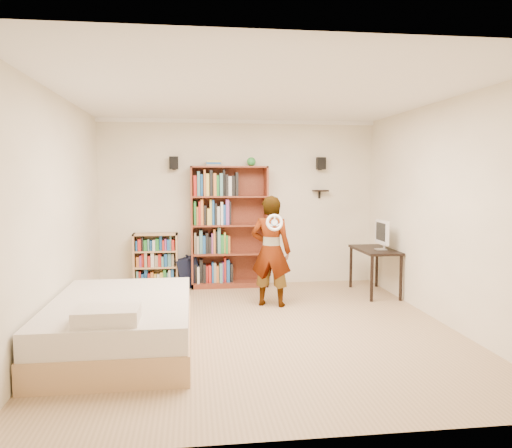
{
  "coord_description": "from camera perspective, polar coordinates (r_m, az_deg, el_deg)",
  "views": [
    {
      "loc": [
        -0.78,
        -5.67,
        1.78
      ],
      "look_at": [
        0.03,
        0.6,
        1.18
      ],
      "focal_mm": 35.0,
      "sensor_mm": 36.0,
      "label": 1
    }
  ],
  "objects": [
    {
      "name": "speaker_left",
      "position": [
        8.08,
        -9.38,
        6.91
      ],
      "size": [
        0.14,
        0.12,
        0.2
      ],
      "primitive_type": "cube",
      "color": "black",
      "rests_on": "room_shell"
    },
    {
      "name": "daybed",
      "position": [
        5.44,
        -15.17,
        -10.31
      ],
      "size": [
        1.42,
        2.19,
        0.65
      ],
      "primitive_type": null,
      "color": "silver",
      "rests_on": "ground"
    },
    {
      "name": "tall_bookshelf",
      "position": [
        8.05,
        -3.07,
        -0.33
      ],
      "size": [
        1.23,
        0.36,
        1.95
      ],
      "primitive_type": null,
      "color": "brown",
      "rests_on": "ground"
    },
    {
      "name": "person",
      "position": [
        6.86,
        1.72,
        -3.1
      ],
      "size": [
        0.65,
        0.54,
        1.53
      ],
      "primitive_type": "imported",
      "rotation": [
        0.0,
        0.0,
        2.77
      ],
      "color": "black",
      "rests_on": "ground"
    },
    {
      "name": "wii_wheel",
      "position": [
        6.53,
        2.13,
        0.16
      ],
      "size": [
        0.23,
        0.09,
        0.23
      ],
      "primitive_type": "torus",
      "rotation": [
        1.36,
        0.0,
        0.0
      ],
      "color": "white",
      "rests_on": "person"
    },
    {
      "name": "computer_desk",
      "position": [
        7.84,
        13.38,
        -5.27
      ],
      "size": [
        0.51,
        1.02,
        0.69
      ],
      "primitive_type": null,
      "color": "black",
      "rests_on": "ground"
    },
    {
      "name": "speaker_right",
      "position": [
        8.35,
        7.44,
        6.88
      ],
      "size": [
        0.14,
        0.12,
        0.2
      ],
      "primitive_type": "cube",
      "color": "black",
      "rests_on": "room_shell"
    },
    {
      "name": "wall_shelf",
      "position": [
        8.36,
        7.38,
        3.8
      ],
      "size": [
        0.25,
        0.16,
        0.02
      ],
      "primitive_type": "cube",
      "color": "black",
      "rests_on": "room_shell"
    },
    {
      "name": "crown_molding",
      "position": [
        5.79,
        0.43,
        14.25
      ],
      "size": [
        4.5,
        5.0,
        0.06
      ],
      "color": "white",
      "rests_on": "room_shell"
    },
    {
      "name": "ground",
      "position": [
        6.0,
        0.42,
        -11.86
      ],
      "size": [
        4.5,
        5.0,
        0.01
      ],
      "primitive_type": "cube",
      "color": "tan",
      "rests_on": "ground"
    },
    {
      "name": "imac",
      "position": [
        7.67,
        14.09,
        -1.24
      ],
      "size": [
        0.16,
        0.45,
        0.44
      ],
      "primitive_type": null,
      "rotation": [
        0.0,
        0.0,
        0.17
      ],
      "color": "white",
      "rests_on": "computer_desk"
    },
    {
      "name": "low_bookshelf",
      "position": [
        8.17,
        -11.38,
        -4.13
      ],
      "size": [
        0.7,
        0.26,
        0.88
      ],
      "primitive_type": null,
      "color": "tan",
      "rests_on": "ground"
    },
    {
      "name": "navy_bag",
      "position": [
        8.15,
        -7.74,
        -5.44
      ],
      "size": [
        0.42,
        0.31,
        0.5
      ],
      "primitive_type": null,
      "rotation": [
        0.0,
        0.0,
        0.21
      ],
      "color": "black",
      "rests_on": "ground"
    },
    {
      "name": "room_shell",
      "position": [
        5.72,
        0.43,
        5.23
      ],
      "size": [
        4.52,
        5.02,
        2.71
      ],
      "color": "white",
      "rests_on": "ground"
    }
  ]
}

